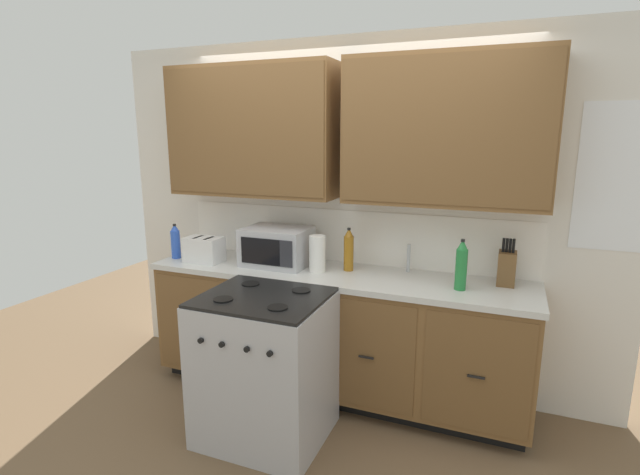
% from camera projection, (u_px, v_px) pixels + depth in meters
% --- Properties ---
extents(ground_plane, '(8.00, 8.00, 0.00)m').
position_uv_depth(ground_plane, '(319.00, 414.00, 3.29)').
color(ground_plane, brown).
extents(wall_unit, '(3.90, 0.40, 2.58)m').
position_uv_depth(wall_unit, '(345.00, 165.00, 3.39)').
color(wall_unit, white).
rests_on(wall_unit, ground_plane).
extents(counter_run, '(2.73, 0.64, 0.94)m').
position_uv_depth(counter_run, '(334.00, 332.00, 3.46)').
color(counter_run, black).
rests_on(counter_run, ground_plane).
extents(stove_range, '(0.76, 0.68, 0.95)m').
position_uv_depth(stove_range, '(265.00, 367.00, 2.98)').
color(stove_range, '#B7B7BC').
rests_on(stove_range, ground_plane).
extents(microwave, '(0.48, 0.37, 0.28)m').
position_uv_depth(microwave, '(277.00, 246.00, 3.53)').
color(microwave, '#B7B7BC').
rests_on(microwave, counter_run).
extents(toaster, '(0.28, 0.18, 0.19)m').
position_uv_depth(toaster, '(204.00, 250.00, 3.62)').
color(toaster, white).
rests_on(toaster, counter_run).
extents(knife_block, '(0.11, 0.14, 0.31)m').
position_uv_depth(knife_block, '(507.00, 268.00, 3.06)').
color(knife_block, brown).
rests_on(knife_block, counter_run).
extents(sink_faucet, '(0.02, 0.02, 0.20)m').
position_uv_depth(sink_faucet, '(409.00, 258.00, 3.36)').
color(sink_faucet, '#B2B5BA').
rests_on(sink_faucet, counter_run).
extents(paper_towel_roll, '(0.12, 0.12, 0.26)m').
position_uv_depth(paper_towel_roll, '(317.00, 254.00, 3.36)').
color(paper_towel_roll, white).
rests_on(paper_towel_roll, counter_run).
extents(bottle_amber, '(0.07, 0.07, 0.31)m').
position_uv_depth(bottle_amber, '(349.00, 250.00, 3.38)').
color(bottle_amber, '#9E6619').
rests_on(bottle_amber, counter_run).
extents(bottle_blue, '(0.07, 0.07, 0.27)m').
position_uv_depth(bottle_blue, '(176.00, 242.00, 3.72)').
color(bottle_blue, blue).
rests_on(bottle_blue, counter_run).
extents(bottle_green, '(0.07, 0.07, 0.32)m').
position_uv_depth(bottle_green, '(461.00, 265.00, 2.96)').
color(bottle_green, '#237A38').
rests_on(bottle_green, counter_run).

